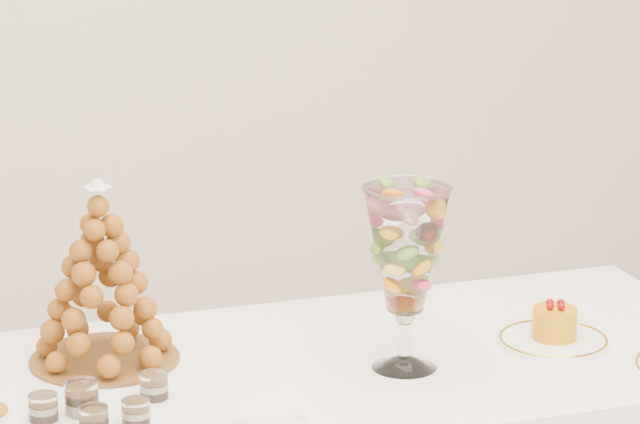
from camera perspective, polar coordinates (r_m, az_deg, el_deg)
name	(u,v)px	position (r m, az deg, el deg)	size (l,w,h in m)	color
lace_tray	(102,384)	(2.71, -8.20, -6.44)	(0.63, 0.47, 0.02)	white
macaron_vase	(406,252)	(2.72, 3.26, -1.51)	(0.16, 0.16, 0.34)	white
cake_plate	(553,341)	(2.93, 8.77, -4.82)	(0.21, 0.21, 0.01)	white
verrine_a	(44,413)	(2.55, -10.37, -7.47)	(0.05, 0.05, 0.07)	white
verrine_b	(82,403)	(2.57, -8.95, -7.14)	(0.06, 0.06, 0.08)	white
verrine_c	(154,391)	(2.61, -6.26, -6.73)	(0.05, 0.05, 0.07)	white
verrine_e	(136,418)	(2.52, -6.94, -7.70)	(0.05, 0.05, 0.06)	white
croquembouche	(101,274)	(2.73, -8.24, -2.33)	(0.27, 0.27, 0.34)	brown
mousse_cake	(555,322)	(2.93, 8.83, -4.13)	(0.09, 0.09, 0.08)	#CB7F09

